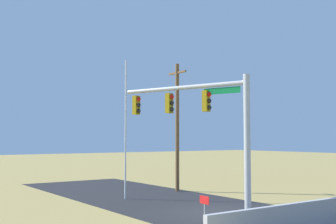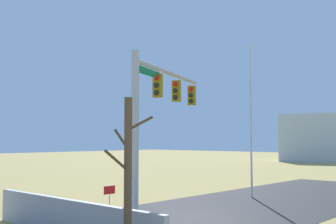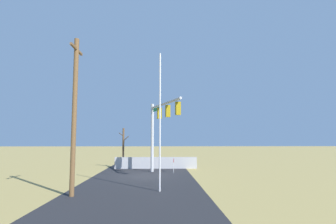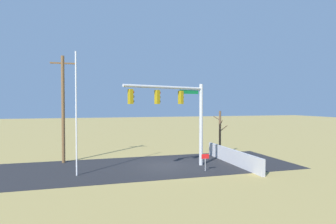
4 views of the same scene
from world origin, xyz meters
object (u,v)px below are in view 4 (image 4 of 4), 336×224
object	(u,v)px
utility_pole	(63,107)
open_sign	(205,159)
signal_mast	(180,108)
flagpole	(76,114)
bare_tree	(220,133)

from	to	relation	value
utility_pole	open_sign	distance (m)	12.00
signal_mast	utility_pole	bearing A→B (deg)	151.22
open_sign	utility_pole	bearing A→B (deg)	149.04
signal_mast	open_sign	bearing A→B (deg)	-41.86
flagpole	utility_pole	bearing A→B (deg)	104.16
open_sign	signal_mast	bearing A→B (deg)	138.14
flagpole	bare_tree	bearing A→B (deg)	17.27
flagpole	signal_mast	bearing A→B (deg)	0.40
open_sign	flagpole	bearing A→B (deg)	171.89
signal_mast	bare_tree	distance (m)	6.76
utility_pole	bare_tree	distance (m)	13.72
signal_mast	utility_pole	world-z (taller)	utility_pole
signal_mast	open_sign	size ratio (longest dim) A/B	5.27
signal_mast	open_sign	xyz separation A→B (m)	(1.43, -1.28, -3.57)
utility_pole	bare_tree	world-z (taller)	utility_pole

